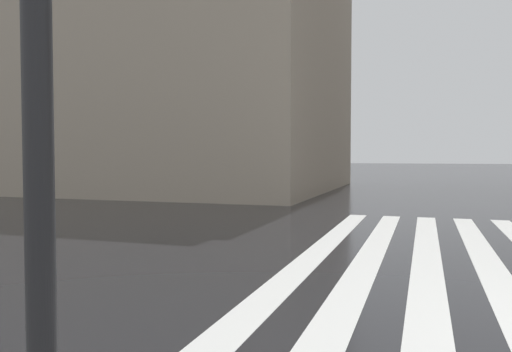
{
  "coord_description": "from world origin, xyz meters",
  "views": [
    {
      "loc": [
        -5.56,
        3.0,
        1.88
      ],
      "look_at": [
        7.73,
        7.39,
        1.3
      ],
      "focal_mm": 35.97,
      "sensor_mm": 36.0,
      "label": 1
    }
  ],
  "objects": [
    {
      "name": "haussmann_block_mid",
      "position": [
        20.37,
        21.21,
        9.44
      ],
      "size": [
        15.73,
        27.12,
        19.27
      ],
      "color": "tan",
      "rests_on": "ground_plane"
    }
  ]
}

